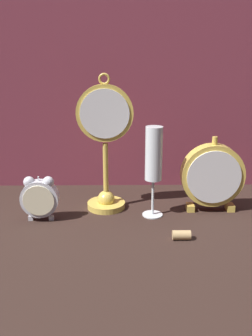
% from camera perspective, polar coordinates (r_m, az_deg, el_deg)
% --- Properties ---
extents(ground_plane, '(4.00, 4.00, 0.00)m').
position_cam_1_polar(ground_plane, '(0.93, 0.06, -9.25)').
color(ground_plane, black).
extents(fabric_backdrop_drape, '(1.46, 0.01, 0.79)m').
position_cam_1_polar(fabric_backdrop_drape, '(1.16, -0.16, 16.04)').
color(fabric_backdrop_drape, brown).
rests_on(fabric_backdrop_drape, ground_plane).
extents(pocket_watch_on_stand, '(0.15, 0.11, 0.37)m').
position_cam_1_polar(pocket_watch_on_stand, '(1.00, -3.17, 2.90)').
color(pocket_watch_on_stand, gold).
rests_on(pocket_watch_on_stand, ground_plane).
extents(alarm_clock_twin_bell, '(0.10, 0.03, 0.12)m').
position_cam_1_polar(alarm_clock_twin_bell, '(0.98, -13.03, -4.24)').
color(alarm_clock_twin_bell, silver).
rests_on(alarm_clock_twin_bell, ground_plane).
extents(mantel_clock_silver, '(0.17, 0.04, 0.21)m').
position_cam_1_polar(mantel_clock_silver, '(1.03, 13.03, -1.15)').
color(mantel_clock_silver, gold).
rests_on(mantel_clock_silver, ground_plane).
extents(champagne_flute, '(0.05, 0.05, 0.24)m').
position_cam_1_polar(champagne_flute, '(0.96, 4.24, 1.28)').
color(champagne_flute, silver).
rests_on(champagne_flute, ground_plane).
extents(wine_cork, '(0.04, 0.02, 0.02)m').
position_cam_1_polar(wine_cork, '(0.89, 8.45, -10.06)').
color(wine_cork, tan).
rests_on(wine_cork, ground_plane).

